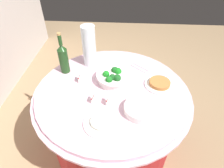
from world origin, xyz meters
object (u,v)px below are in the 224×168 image
at_px(wine_bottle, 63,58).
at_px(food_plate_peanuts, 160,84).
at_px(label_placard_mid, 93,98).
at_px(food_plate_rice, 102,123).
at_px(label_placard_front, 79,78).
at_px(label_placard_rear, 107,100).
at_px(decorative_fruit_vase, 89,48).
at_px(broccoli_bowl, 115,77).
at_px(plate_stack, 140,109).
at_px(serving_tongs, 139,68).

height_order(wine_bottle, food_plate_peanuts, wine_bottle).
bearing_deg(label_placard_mid, food_plate_rice, -156.90).
bearing_deg(food_plate_rice, label_placard_front, 28.38).
relative_size(food_plate_peanuts, label_placard_front, 4.00).
xyz_separation_m(label_placard_mid, label_placard_rear, (-0.01, -0.10, 0.00)).
xyz_separation_m(food_plate_rice, label_placard_front, (0.40, 0.21, 0.02)).
bearing_deg(decorative_fruit_vase, broccoli_bowl, -135.14).
height_order(plate_stack, serving_tongs, plate_stack).
bearing_deg(food_plate_peanuts, serving_tongs, 33.59).
relative_size(broccoli_bowl, wine_bottle, 0.83).
height_order(serving_tongs, label_placard_mid, label_placard_mid).
bearing_deg(broccoli_bowl, label_placard_front, 94.38).
relative_size(wine_bottle, decorative_fruit_vase, 0.99).
height_order(decorative_fruit_vase, label_placard_rear, decorative_fruit_vase).
relative_size(decorative_fruit_vase, label_placard_mid, 6.18).
distance_m(plate_stack, food_plate_peanuts, 0.31).
xyz_separation_m(decorative_fruit_vase, label_placard_rear, (-0.46, -0.18, -0.12)).
bearing_deg(plate_stack, food_plate_peanuts, -29.66).
bearing_deg(wine_bottle, label_placard_rear, -132.66).
height_order(decorative_fruit_vase, label_placard_mid, decorative_fruit_vase).
height_order(broccoli_bowl, label_placard_front, broccoli_bowl).
bearing_deg(broccoli_bowl, label_placard_rear, 171.52).
height_order(food_plate_peanuts, label_placard_mid, label_placard_mid).
distance_m(plate_stack, serving_tongs, 0.49).
bearing_deg(label_placard_front, wine_bottle, 48.81).
height_order(plate_stack, decorative_fruit_vase, decorative_fruit_vase).
distance_m(serving_tongs, food_plate_peanuts, 0.26).
xyz_separation_m(label_placard_front, label_placard_mid, (-0.21, -0.14, 0.00)).
bearing_deg(broccoli_bowl, serving_tongs, -46.15).
distance_m(wine_bottle, label_placard_mid, 0.44).
bearing_deg(decorative_fruit_vase, serving_tongs, -95.05).
height_order(plate_stack, label_placard_mid, label_placard_mid).
height_order(decorative_fruit_vase, label_placard_front, decorative_fruit_vase).
relative_size(broccoli_bowl, label_placard_rear, 5.09).
distance_m(wine_bottle, serving_tongs, 0.62).
xyz_separation_m(decorative_fruit_vase, food_plate_peanuts, (-0.25, -0.56, -0.14)).
bearing_deg(label_placard_front, label_placard_mid, -147.35).
relative_size(food_plate_rice, label_placard_rear, 4.00).
distance_m(food_plate_rice, label_placard_rear, 0.18).
relative_size(decorative_fruit_vase, label_placard_rear, 6.18).
height_order(serving_tongs, food_plate_peanuts, food_plate_peanuts).
bearing_deg(label_placard_rear, wine_bottle, 47.34).
xyz_separation_m(food_plate_rice, label_placard_mid, (0.19, 0.08, 0.02)).
xyz_separation_m(decorative_fruit_vase, food_plate_rice, (-0.64, -0.17, -0.14)).
xyz_separation_m(plate_stack, wine_bottle, (0.40, 0.59, 0.10)).
distance_m(broccoli_bowl, label_placard_rear, 0.25).
height_order(broccoli_bowl, serving_tongs, broccoli_bowl).
xyz_separation_m(label_placard_front, label_placard_rear, (-0.22, -0.23, 0.00)).
relative_size(food_plate_rice, food_plate_peanuts, 1.00).
bearing_deg(plate_stack, decorative_fruit_vase, 37.35).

